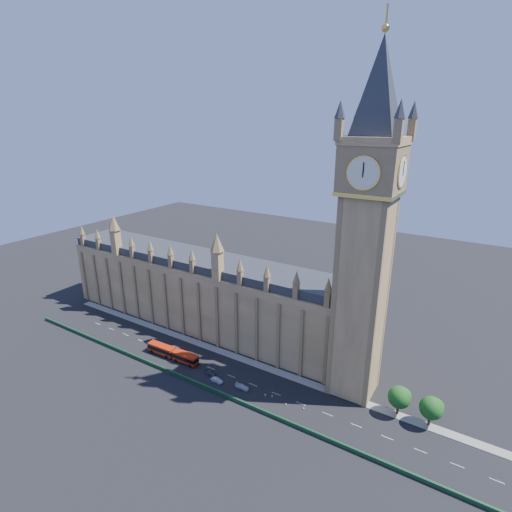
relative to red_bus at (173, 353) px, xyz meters
The scene contains 15 objects.
ground 18.64m from the red_bus, ahead, with size 400.00×400.00×0.00m, color black.
palace_westminster 27.75m from the red_bus, 105.23° to the left, with size 120.00×20.00×28.00m.
elizabeth_tower 78.92m from the red_bus, 15.92° to the left, with size 20.59×20.59×105.00m.
bridge_parapet 19.72m from the red_bus, 20.50° to the right, with size 160.00×0.60×1.20m, color #1E4C2D.
kerb_north 21.85m from the red_bus, 32.19° to the left, with size 160.00×3.00×0.16m, color gray.
tree_east_near 71.81m from the red_bus, ahead, with size 6.00×6.00×8.50m.
tree_east_far 79.69m from the red_bus, ahead, with size 6.00×6.00×8.50m.
red_bus is the anchor object (origin of this frame).
car_grey 16.49m from the red_bus, ahead, with size 1.56×3.88×1.32m, color #45474E.
car_silver 20.64m from the red_bus, ahead, with size 1.37×3.94×1.30m, color #B9BAC1.
car_white 28.72m from the red_bus, ahead, with size 1.83×4.51×1.31m, color silver.
cone_a 43.14m from the red_bus, ahead, with size 0.46×0.46×0.64m.
cone_b 48.14m from the red_bus, ahead, with size 0.51×0.51×0.65m.
cone_c 38.13m from the red_bus, ahead, with size 0.41×0.41×0.65m.
cone_d 36.30m from the red_bus, ahead, with size 0.53×0.53×0.77m.
Camera 1 is at (66.27, -85.37, 75.71)m, focal length 28.00 mm.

